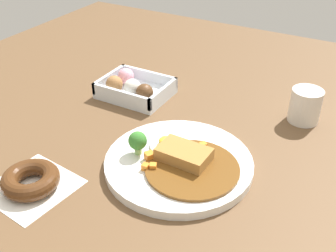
{
  "coord_description": "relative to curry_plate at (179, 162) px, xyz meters",
  "views": [
    {
      "loc": [
        0.34,
        -0.6,
        0.5
      ],
      "look_at": [
        -0.02,
        0.04,
        0.03
      ],
      "focal_mm": 43.3,
      "sensor_mm": 36.0,
      "label": 1
    }
  ],
  "objects": [
    {
      "name": "donut_box",
      "position": [
        -0.24,
        0.2,
        0.01
      ],
      "size": [
        0.17,
        0.14,
        0.06
      ],
      "color": "silver",
      "rests_on": "ground_plane"
    },
    {
      "name": "coffee_mug",
      "position": [
        0.17,
        0.3,
        0.03
      ],
      "size": [
        0.07,
        0.07,
        0.08
      ],
      "primitive_type": "cylinder",
      "color": "silver",
      "rests_on": "ground_plane"
    },
    {
      "name": "ground_plane",
      "position": [
        -0.05,
        0.05,
        -0.01
      ],
      "size": [
        1.6,
        1.6,
        0.0
      ],
      "primitive_type": "plane",
      "color": "brown"
    },
    {
      "name": "chocolate_ring_donut",
      "position": [
        -0.21,
        -0.18,
        0.0
      ],
      "size": [
        0.16,
        0.16,
        0.03
      ],
      "color": "white",
      "rests_on": "ground_plane"
    },
    {
      "name": "curry_plate",
      "position": [
        0.0,
        0.0,
        0.0
      ],
      "size": [
        0.29,
        0.29,
        0.07
      ],
      "color": "white",
      "rests_on": "ground_plane"
    }
  ]
}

